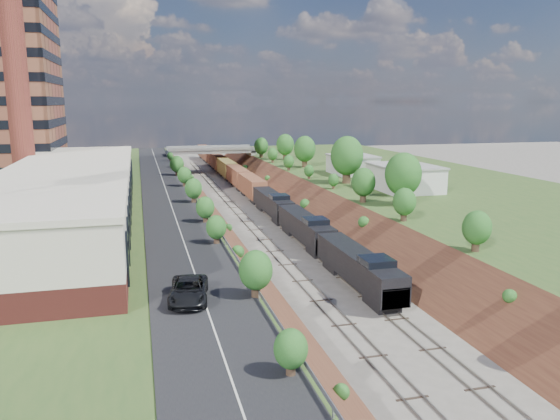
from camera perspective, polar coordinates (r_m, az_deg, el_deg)
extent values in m
plane|color=#6B665B|center=(41.55, 16.64, -17.55)|extent=(400.00, 400.00, 0.00)
cube|color=#345523|center=(93.36, -22.49, -0.23)|extent=(44.00, 180.00, 5.00)
cube|color=#345523|center=(106.40, 15.35, 1.55)|extent=(44.00, 180.00, 5.00)
cube|color=brown|center=(93.32, -8.89, -1.07)|extent=(10.00, 180.00, 10.00)
cube|color=brown|center=(97.86, 4.02, -0.38)|extent=(10.00, 180.00, 10.00)
cube|color=gray|center=(94.46, -3.82, -0.75)|extent=(1.58, 180.00, 0.18)
cube|color=gray|center=(95.54, -0.76, -0.59)|extent=(1.58, 180.00, 0.18)
cube|color=black|center=(92.07, -11.77, 1.86)|extent=(8.00, 180.00, 0.10)
cube|color=#99999E|center=(92.27, -9.24, 2.29)|extent=(0.06, 171.00, 0.30)
cube|color=maroon|center=(70.61, -21.02, -0.60)|extent=(14.00, 62.00, 2.20)
cube|color=beige|center=(70.06, -21.21, 2.00)|extent=(14.00, 62.00, 4.30)
cube|color=beige|center=(69.75, -21.35, 3.94)|extent=(14.30, 62.30, 0.50)
cylinder|color=maroon|center=(88.47, -25.94, 13.60)|extent=(3.20, 3.20, 40.00)
cube|color=gray|center=(153.92, -11.48, 4.84)|extent=(1.50, 8.00, 6.20)
cube|color=gray|center=(156.84, -3.04, 5.17)|extent=(1.50, 8.00, 6.20)
cube|color=gray|center=(154.66, -7.25, 6.16)|extent=(24.00, 8.00, 1.00)
cube|color=gray|center=(150.64, -7.06, 6.34)|extent=(24.00, 0.30, 0.80)
cube|color=gray|center=(158.55, -7.45, 6.57)|extent=(24.00, 0.30, 0.80)
cube|color=silver|center=(94.27, 12.88, 3.23)|extent=(9.00, 12.00, 4.00)
cube|color=silver|center=(113.91, 7.57, 4.66)|extent=(8.00, 10.00, 3.60)
cylinder|color=#473323|center=(80.88, 12.65, 1.46)|extent=(1.30, 1.30, 2.62)
ellipsoid|color=#276022|center=(80.42, 12.75, 3.67)|extent=(5.25, 5.25, 6.30)
cylinder|color=#473323|center=(53.31, -5.52, -4.12)|extent=(0.66, 0.66, 1.22)
ellipsoid|color=#276022|center=(52.94, -5.55, -2.58)|extent=(2.45, 2.45, 2.94)
cube|color=black|center=(54.92, 10.58, -9.46)|extent=(2.40, 4.00, 0.90)
cube|color=black|center=(59.59, 8.14, -5.75)|extent=(3.04, 18.26, 2.96)
cube|color=black|center=(53.19, 11.32, -8.63)|extent=(2.80, 3.00, 1.80)
cube|color=silver|center=(52.86, 11.36, -7.61)|extent=(2.80, 3.00, 0.15)
cube|color=black|center=(55.05, 10.05, -5.38)|extent=(2.98, 3.10, 0.90)
cube|color=black|center=(77.10, 2.64, -1.74)|extent=(3.04, 18.26, 2.96)
cube|color=black|center=(95.28, -0.79, 0.78)|extent=(3.04, 18.26, 2.96)
cube|color=brown|center=(152.39, -6.10, 4.80)|extent=(3.04, 97.32, 3.65)
imported|color=black|center=(41.55, -9.52, -8.25)|extent=(3.59, 6.32, 1.66)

